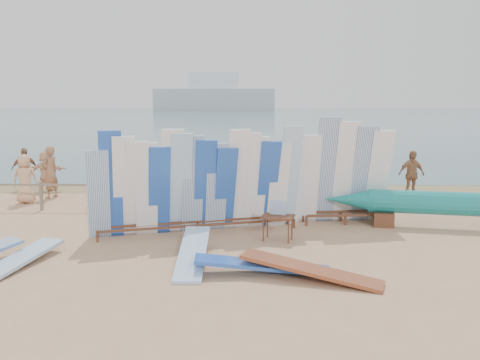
{
  "coord_description": "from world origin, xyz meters",
  "views": [
    {
      "loc": [
        2.57,
        -12.3,
        3.34
      ],
      "look_at": [
        2.19,
        2.38,
        1.07
      ],
      "focal_mm": 38.0,
      "sensor_mm": 36.0,
      "label": 1
    }
  ],
  "objects_px": {
    "flat_board_a": "(15,268)",
    "beachgoer_5": "(187,173)",
    "outrigger_canoe": "(459,205)",
    "beach_chair_right": "(219,200)",
    "flat_board_c": "(311,280)",
    "beachgoer_7": "(228,173)",
    "beachgoer_6": "(286,178)",
    "beachgoer_1": "(50,172)",
    "beachgoer_9": "(328,173)",
    "flat_board_d": "(263,274)",
    "vendor_table": "(278,227)",
    "beachgoer_10": "(411,174)",
    "beachgoer_0": "(25,179)",
    "beachgoer_8": "(332,181)",
    "flat_board_b": "(193,262)",
    "side_surfboard_rack": "(344,176)",
    "beachgoer_2": "(125,174)",
    "stroller": "(209,189)",
    "main_surfboard_rack": "(199,186)",
    "beachgoer_extra_1": "(25,169)",
    "beach_chair_left": "(195,196)",
    "beachgoer_11": "(46,171)"
  },
  "relations": [
    {
      "from": "flat_board_a",
      "to": "beachgoer_2",
      "type": "bearing_deg",
      "value": 99.75
    },
    {
      "from": "flat_board_c",
      "to": "beachgoer_7",
      "type": "bearing_deg",
      "value": 31.71
    },
    {
      "from": "stroller",
      "to": "beachgoer_1",
      "type": "bearing_deg",
      "value": 176.15
    },
    {
      "from": "outrigger_canoe",
      "to": "beachgoer_9",
      "type": "relative_size",
      "value": 4.55
    },
    {
      "from": "flat_board_c",
      "to": "beachgoer_0",
      "type": "distance_m",
      "value": 11.25
    },
    {
      "from": "flat_board_c",
      "to": "beachgoer_6",
      "type": "height_order",
      "value": "beachgoer_6"
    },
    {
      "from": "beach_chair_left",
      "to": "flat_board_a",
      "type": "bearing_deg",
      "value": -128.24
    },
    {
      "from": "flat_board_b",
      "to": "beach_chair_left",
      "type": "bearing_deg",
      "value": 94.57
    },
    {
      "from": "beachgoer_11",
      "to": "stroller",
      "type": "bearing_deg",
      "value": 156.21
    },
    {
      "from": "flat_board_c",
      "to": "beachgoer_11",
      "type": "xyz_separation_m",
      "value": [
        -8.88,
        9.47,
        0.77
      ]
    },
    {
      "from": "beachgoer_6",
      "to": "beachgoer_1",
      "type": "relative_size",
      "value": 0.95
    },
    {
      "from": "flat_board_d",
      "to": "beach_chair_right",
      "type": "distance_m",
      "value": 6.49
    },
    {
      "from": "flat_board_a",
      "to": "beachgoer_1",
      "type": "bearing_deg",
      "value": 119.18
    },
    {
      "from": "outrigger_canoe",
      "to": "beachgoer_2",
      "type": "xyz_separation_m",
      "value": [
        -9.89,
        4.05,
        0.21
      ]
    },
    {
      "from": "beachgoer_9",
      "to": "beachgoer_extra_1",
      "type": "bearing_deg",
      "value": 114.75
    },
    {
      "from": "flat_board_a",
      "to": "beachgoer_5",
      "type": "xyz_separation_m",
      "value": [
        2.46,
        8.22,
        0.79
      ]
    },
    {
      "from": "outrigger_canoe",
      "to": "beachgoer_extra_1",
      "type": "xyz_separation_m",
      "value": [
        -14.15,
        5.73,
        0.17
      ]
    },
    {
      "from": "side_surfboard_rack",
      "to": "beachgoer_7",
      "type": "height_order",
      "value": "side_surfboard_rack"
    },
    {
      "from": "beach_chair_left",
      "to": "beachgoer_11",
      "type": "bearing_deg",
      "value": 144.51
    },
    {
      "from": "stroller",
      "to": "beachgoer_0",
      "type": "bearing_deg",
      "value": -174.23
    },
    {
      "from": "vendor_table",
      "to": "beach_chair_left",
      "type": "height_order",
      "value": "vendor_table"
    },
    {
      "from": "main_surfboard_rack",
      "to": "beachgoer_7",
      "type": "bearing_deg",
      "value": 67.57
    },
    {
      "from": "outrigger_canoe",
      "to": "flat_board_b",
      "type": "xyz_separation_m",
      "value": [
        -6.69,
        -2.98,
        -0.64
      ]
    },
    {
      "from": "beach_chair_right",
      "to": "beachgoer_0",
      "type": "xyz_separation_m",
      "value": [
        -6.44,
        0.46,
        0.59
      ]
    },
    {
      "from": "flat_board_d",
      "to": "beachgoer_5",
      "type": "distance_m",
      "value": 8.85
    },
    {
      "from": "beachgoer_10",
      "to": "beachgoer_11",
      "type": "height_order",
      "value": "beachgoer_10"
    },
    {
      "from": "beachgoer_1",
      "to": "beachgoer_5",
      "type": "relative_size",
      "value": 1.15
    },
    {
      "from": "beachgoer_10",
      "to": "main_surfboard_rack",
      "type": "bearing_deg",
      "value": -157.69
    },
    {
      "from": "beach_chair_left",
      "to": "beachgoer_11",
      "type": "distance_m",
      "value": 6.33
    },
    {
      "from": "beachgoer_9",
      "to": "flat_board_d",
      "type": "bearing_deg",
      "value": -168.64
    },
    {
      "from": "flat_board_b",
      "to": "beachgoer_0",
      "type": "relative_size",
      "value": 1.65
    },
    {
      "from": "beachgoer_7",
      "to": "beachgoer_5",
      "type": "distance_m",
      "value": 1.48
    },
    {
      "from": "side_surfboard_rack",
      "to": "outrigger_canoe",
      "type": "bearing_deg",
      "value": -17.2
    },
    {
      "from": "beach_chair_right",
      "to": "beachgoer_7",
      "type": "relative_size",
      "value": 0.49
    },
    {
      "from": "flat_board_a",
      "to": "beachgoer_extra_1",
      "type": "distance_m",
      "value": 10.01
    },
    {
      "from": "beachgoer_6",
      "to": "beach_chair_left",
      "type": "bearing_deg",
      "value": -166.13
    },
    {
      "from": "flat_board_c",
      "to": "beachgoer_9",
      "type": "xyz_separation_m",
      "value": [
        1.64,
        9.25,
        0.77
      ]
    },
    {
      "from": "stroller",
      "to": "outrigger_canoe",
      "type": "bearing_deg",
      "value": -19.68
    },
    {
      "from": "beach_chair_right",
      "to": "beachgoer_9",
      "type": "height_order",
      "value": "beachgoer_9"
    },
    {
      "from": "flat_board_a",
      "to": "beachgoer_10",
      "type": "distance_m",
      "value": 13.07
    },
    {
      "from": "beachgoer_8",
      "to": "flat_board_c",
      "type": "bearing_deg",
      "value": -35.63
    },
    {
      "from": "outrigger_canoe",
      "to": "beach_chair_right",
      "type": "relative_size",
      "value": 8.84
    },
    {
      "from": "flat_board_a",
      "to": "beachgoer_5",
      "type": "bearing_deg",
      "value": 85.95
    },
    {
      "from": "vendor_table",
      "to": "flat_board_c",
      "type": "distance_m",
      "value": 2.83
    },
    {
      "from": "vendor_table",
      "to": "beachgoer_5",
      "type": "distance_m",
      "value": 6.72
    },
    {
      "from": "beachgoer_7",
      "to": "side_surfboard_rack",
      "type": "bearing_deg",
      "value": -49.69
    },
    {
      "from": "main_surfboard_rack",
      "to": "beach_chair_right",
      "type": "relative_size",
      "value": 6.85
    },
    {
      "from": "flat_board_a",
      "to": "beachgoer_10",
      "type": "bearing_deg",
      "value": 49.99
    },
    {
      "from": "flat_board_c",
      "to": "flat_board_a",
      "type": "xyz_separation_m",
      "value": [
        -5.93,
        0.56,
        0.0
      ]
    },
    {
      "from": "beachgoer_7",
      "to": "beachgoer_5",
      "type": "xyz_separation_m",
      "value": [
        -1.48,
        0.06,
        -0.02
      ]
    }
  ]
}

